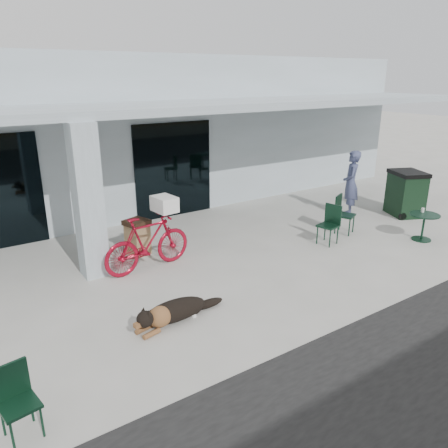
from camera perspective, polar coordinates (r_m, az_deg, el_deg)
ground at (r=8.23m, az=-1.11°, el=-9.72°), size 80.00×80.00×0.00m
building at (r=15.19m, az=-19.27°, el=11.48°), size 22.00×7.00×4.50m
storefront_glass_right at (r=12.71m, az=-6.60°, el=7.01°), size 2.40×0.06×2.70m
column at (r=9.04m, az=-17.32°, el=2.74°), size 0.50×0.50×3.12m
overhang at (r=10.46m, az=-12.37°, el=14.46°), size 22.00×2.80×0.18m
bicycle at (r=9.31m, az=-9.92°, el=-2.42°), size 2.06×0.77×1.21m
laundry_basket at (r=9.29m, az=-7.79°, el=2.61°), size 0.45×0.58×0.32m
dog at (r=7.50m, az=-6.39°, el=-11.02°), size 1.37×0.70×0.44m
cup_near_dog at (r=7.67m, az=-3.97°, el=-11.62°), size 0.12×0.12×0.11m
cafe_chair_near at (r=5.77m, az=-25.19°, el=-20.55°), size 0.46×0.50×0.89m
cafe_table_far at (r=11.99m, az=24.55°, el=-0.37°), size 0.91×0.91×0.68m
cafe_chair_far_a at (r=11.76m, az=15.56°, el=1.18°), size 0.62×0.64×1.01m
cafe_chair_far_b at (r=10.90m, az=13.45°, el=-0.15°), size 0.56×0.53×0.97m
person at (r=13.22m, az=16.23°, el=5.08°), size 0.82×0.81×1.91m
cup_on_table at (r=12.04m, az=24.53°, el=1.67°), size 0.10×0.10×0.11m
trash_receptacle at (r=10.21m, az=-11.22°, el=-1.70°), size 0.61×0.61×0.83m
wheeled_bin at (r=13.87m, az=22.66°, el=3.72°), size 1.16×1.27×1.31m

